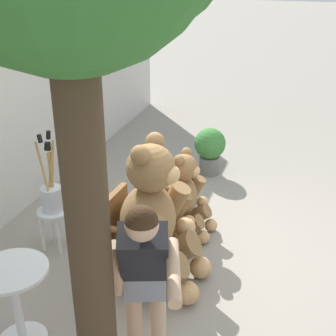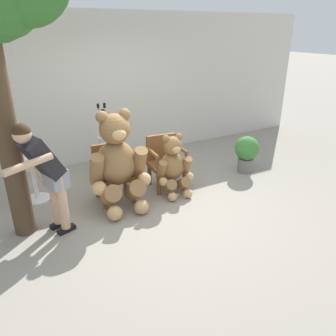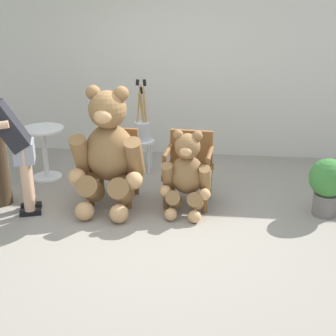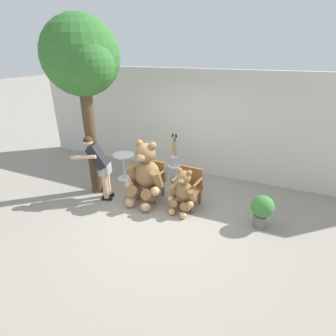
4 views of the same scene
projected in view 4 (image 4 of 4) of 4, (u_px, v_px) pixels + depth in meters
name	position (u px, v px, depth m)	size (l,w,h in m)	color
ground_plane	(158.00, 213.00, 5.67)	(60.00, 60.00, 0.00)	gray
back_wall	(196.00, 123.00, 7.09)	(10.00, 0.16, 2.80)	beige
wooden_chair_left	(151.00, 179.00, 6.13)	(0.59, 0.55, 0.86)	brown
wooden_chair_right	(188.00, 186.00, 5.79)	(0.60, 0.57, 0.86)	brown
teddy_bear_large	(145.00, 174.00, 5.81)	(0.87, 0.84, 1.46)	olive
teddy_bear_small	(183.00, 191.00, 5.54)	(0.59, 0.58, 0.98)	olive
person_visitor	(99.00, 163.00, 5.88)	(0.74, 0.64, 1.52)	black
white_stool	(174.00, 169.00, 6.88)	(0.34, 0.34, 0.46)	silver
brush_bucket	(174.00, 159.00, 6.75)	(0.22, 0.22, 0.86)	silver
round_side_table	(124.00, 164.00, 6.96)	(0.56, 0.56, 0.72)	white
patio_tree	(83.00, 61.00, 5.26)	(1.66, 1.58, 3.89)	#473523
potted_plant	(262.00, 209.00, 5.07)	(0.44, 0.44, 0.68)	slate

